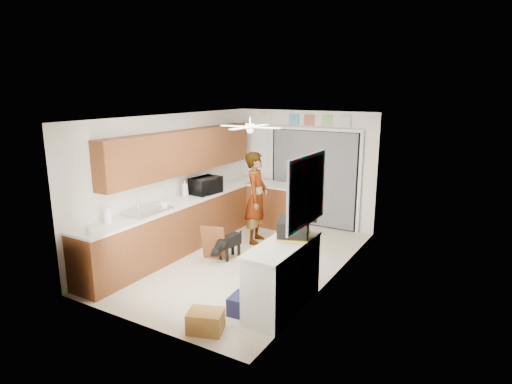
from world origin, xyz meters
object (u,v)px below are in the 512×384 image
at_px(cup, 164,205).
at_px(cardboard_box, 206,321).
at_px(suitcase, 294,227).
at_px(navy_crate, 246,305).
at_px(man, 256,198).
at_px(microwave, 206,185).
at_px(soap_bottle, 185,188).
at_px(paper_towel_roll, 107,216).
at_px(dog, 230,245).

xyz_separation_m(cup, cardboard_box, (2.01, -1.54, -0.86)).
xyz_separation_m(suitcase, cardboard_box, (-0.53, -1.38, -0.92)).
distance_m(suitcase, navy_crate, 1.25).
distance_m(cardboard_box, man, 3.38).
distance_m(microwave, cup, 1.21).
height_order(soap_bottle, man, man).
bearing_deg(suitcase, paper_towel_roll, 179.41).
distance_m(microwave, paper_towel_roll, 2.32).
height_order(microwave, cup, microwave).
bearing_deg(cup, microwave, 90.01).
bearing_deg(soap_bottle, man, 32.69).
height_order(cup, dog, cup).
distance_m(soap_bottle, suitcase, 2.94).
bearing_deg(suitcase, cup, 156.16).
bearing_deg(cardboard_box, navy_crate, 70.45).
height_order(soap_bottle, dog, soap_bottle).
relative_size(navy_crate, man, 0.23).
xyz_separation_m(microwave, paper_towel_roll, (-0.13, -2.32, -0.03)).
xyz_separation_m(microwave, navy_crate, (2.23, -2.14, -0.98)).
bearing_deg(paper_towel_roll, soap_bottle, 92.61).
bearing_deg(cardboard_box, paper_towel_roll, 168.74).
bearing_deg(dog, navy_crate, -40.32).
bearing_deg(dog, paper_towel_roll, -112.41).
relative_size(microwave, suitcase, 1.07).
xyz_separation_m(cardboard_box, man, (-1.08, 3.12, 0.76)).
bearing_deg(soap_bottle, suitcase, -19.85).
height_order(microwave, cardboard_box, microwave).
bearing_deg(man, cup, 133.60).
height_order(navy_crate, man, man).
distance_m(cup, paper_towel_roll, 1.13).
xyz_separation_m(cup, dog, (0.96, 0.59, -0.75)).
xyz_separation_m(paper_towel_roll, cardboard_box, (2.14, -0.43, -0.94)).
distance_m(soap_bottle, navy_crate, 3.18).
relative_size(microwave, cardboard_box, 1.37).
relative_size(cup, dog, 0.22).
bearing_deg(paper_towel_roll, man, 68.40).
height_order(cup, paper_towel_roll, paper_towel_roll).
bearing_deg(cardboard_box, man, 109.06).
xyz_separation_m(suitcase, navy_crate, (-0.32, -0.78, -0.93)).
height_order(cardboard_box, dog, dog).
bearing_deg(microwave, soap_bottle, 155.99).
distance_m(soap_bottle, paper_towel_roll, 1.95).
relative_size(microwave, soap_bottle, 1.73).
xyz_separation_m(cup, man, (0.94, 1.58, -0.10)).
bearing_deg(paper_towel_roll, cardboard_box, -11.26).
bearing_deg(cardboard_box, dog, 116.29).
bearing_deg(paper_towel_roll, suitcase, 19.58).
bearing_deg(suitcase, navy_crate, -132.57).
relative_size(soap_bottle, navy_crate, 0.83).
distance_m(cardboard_box, dog, 2.38).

